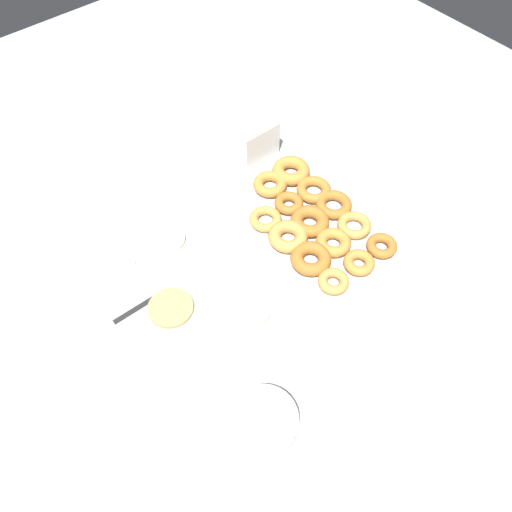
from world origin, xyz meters
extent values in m
plane|color=#B2B5BA|center=(0.00, 0.00, 0.00)|extent=(3.00, 3.00, 0.00)
cylinder|color=silver|center=(0.25, 0.21, 0.00)|extent=(0.10, 0.10, 0.01)
cylinder|color=tan|center=(0.04, 0.18, 0.01)|extent=(0.12, 0.12, 0.01)
cylinder|color=beige|center=(-0.09, 0.02, 0.01)|extent=(0.12, 0.12, 0.01)
cylinder|color=silver|center=(-0.17, 0.21, 0.00)|extent=(0.11, 0.11, 0.01)
cylinder|color=beige|center=(0.22, 0.05, 0.01)|extent=(0.09, 0.09, 0.01)
cube|color=silver|center=(0.01, -0.29, 0.00)|extent=(0.49, 0.30, 0.01)
torus|color=#AD6B28|center=(-0.18, -0.39, 0.02)|extent=(0.09, 0.09, 0.03)
torus|color=#D19347|center=(-0.08, -0.38, 0.02)|extent=(0.10, 0.10, 0.03)
torus|color=#AD6B28|center=(0.01, -0.39, 0.02)|extent=(0.11, 0.11, 0.03)
torus|color=#B7752D|center=(0.10, -0.39, 0.02)|extent=(0.10, 0.10, 0.03)
torus|color=#C68438|center=(0.20, -0.38, 0.03)|extent=(0.12, 0.12, 0.04)
torus|color=#C68438|center=(-0.18, -0.30, 0.02)|extent=(0.09, 0.09, 0.03)
torus|color=#C68438|center=(-0.09, -0.29, 0.02)|extent=(0.10, 0.10, 0.03)
torus|color=#AD6B28|center=(0.01, -0.29, 0.02)|extent=(0.11, 0.11, 0.04)
torus|color=#AD6B28|center=(0.10, -0.29, 0.02)|extent=(0.09, 0.09, 0.03)
torus|color=#C68438|center=(0.20, -0.30, 0.02)|extent=(0.10, 0.10, 0.03)
torus|color=#D19347|center=(-0.18, -0.20, 0.02)|extent=(0.08, 0.08, 0.03)
torus|color=#AD6B28|center=(-0.09, -0.20, 0.02)|extent=(0.11, 0.11, 0.04)
torus|color=#D19347|center=(0.01, -0.20, 0.02)|extent=(0.11, 0.11, 0.04)
torus|color=#D19347|center=(0.10, -0.20, 0.02)|extent=(0.09, 0.09, 0.03)
cylinder|color=white|center=(-0.35, 0.19, 0.03)|extent=(0.16, 0.16, 0.06)
cube|color=white|center=(0.38, -0.36, 0.01)|extent=(0.16, 0.13, 0.02)
cube|color=white|center=(0.38, -0.36, 0.04)|extent=(0.16, 0.13, 0.02)
cube|color=white|center=(0.38, -0.36, 0.06)|extent=(0.16, 0.13, 0.02)
cube|color=white|center=(0.38, -0.36, 0.08)|extent=(0.16, 0.13, 0.02)
cube|color=white|center=(0.38, -0.36, 0.11)|extent=(0.16, 0.13, 0.02)
cube|color=black|center=(0.09, 0.23, 0.00)|extent=(0.02, 0.15, 0.01)
cube|color=#A8A8AD|center=(0.10, 0.37, 0.00)|extent=(0.06, 0.13, 0.01)
camera|label=1|loc=(-0.66, 0.46, 1.22)|focal=38.00mm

